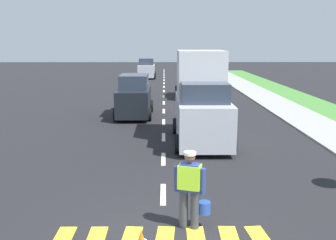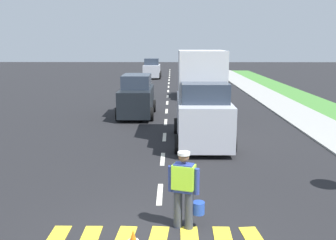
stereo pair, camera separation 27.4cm
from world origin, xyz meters
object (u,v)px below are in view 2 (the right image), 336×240
at_px(road_worker, 185,186).
at_px(delivery_truck, 202,101).
at_px(car_oncoming_third, 152,69).
at_px(car_oncoming_lead, 137,97).
at_px(car_outgoing_far, 194,83).

height_order(road_worker, delivery_truck, delivery_truck).
bearing_deg(car_oncoming_third, delivery_truck, -82.82).
xyz_separation_m(road_worker, car_oncoming_third, (-2.49, 34.07, 0.06)).
relative_size(car_oncoming_lead, car_oncoming_third, 1.02).
bearing_deg(car_oncoming_third, car_outgoing_far, -75.58).
bearing_deg(road_worker, car_oncoming_lead, 99.78).
relative_size(delivery_truck, car_oncoming_third, 1.18).
distance_m(delivery_truck, car_outgoing_far, 12.32).
distance_m(road_worker, delivery_truck, 7.27).
bearing_deg(road_worker, car_outgoing_far, 86.28).
relative_size(road_worker, car_outgoing_far, 0.42).
height_order(car_oncoming_third, car_outgoing_far, car_outgoing_far).
xyz_separation_m(delivery_truck, car_oncoming_third, (-3.39, 26.89, -0.62)).
xyz_separation_m(car_oncoming_lead, car_outgoing_far, (3.40, 7.10, -0.01)).
bearing_deg(delivery_truck, car_oncoming_lead, 120.26).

